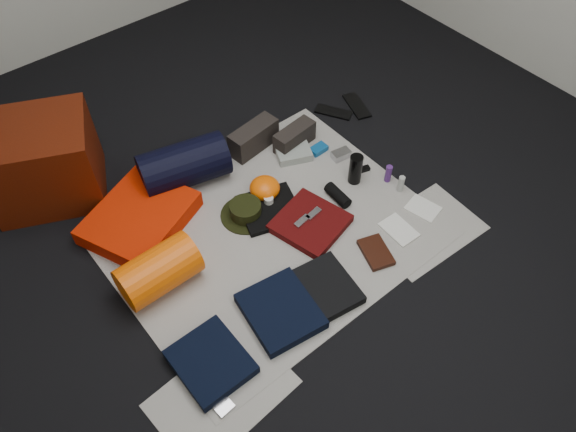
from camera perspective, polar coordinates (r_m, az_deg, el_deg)
floor at (r=2.97m, az=-1.77°, el=-1.92°), size 4.50×4.50×0.02m
newspaper_mat at (r=2.96m, az=-1.78°, el=-1.77°), size 1.60×1.30×0.01m
newspaper_sheet_front_left at (r=2.54m, az=-6.72°, el=-17.47°), size 0.61×0.44×0.00m
newspaper_sheet_front_right at (r=3.07m, az=13.73°, el=-1.34°), size 0.60×0.43×0.00m
red_cabinet at (r=3.26m, az=-23.68°, el=5.06°), size 0.70×0.65×0.46m
sleeping_pad at (r=3.06m, az=-14.83°, el=-0.18°), size 0.67×0.62×0.10m
stuff_sack at (r=2.75m, az=-13.00°, el=-5.43°), size 0.38×0.23×0.22m
sack_strap_left at (r=2.74m, az=-14.76°, el=-6.54°), size 0.02×0.22×0.22m
sack_strap_right at (r=2.78m, az=-11.24°, el=-4.42°), size 0.02×0.22×0.22m
navy_duffel at (r=3.17m, az=-10.51°, el=5.13°), size 0.53×0.36×0.25m
boonie_brim at (r=3.04m, az=-4.28°, el=0.15°), size 0.29×0.29×0.01m
boonie_crown at (r=3.01m, az=-4.33°, el=0.65°), size 0.17×0.17×0.08m
hiking_boot_left at (r=3.35m, az=-3.51°, el=7.95°), size 0.32×0.16×0.16m
hiking_boot_right at (r=3.36m, az=0.67°, el=8.01°), size 0.28×0.13×0.13m
flip_flop_left at (r=3.65m, az=4.65°, el=10.48°), size 0.19×0.24×0.01m
flip_flop_right at (r=3.71m, az=7.00°, el=11.06°), size 0.17×0.27×0.01m
trousers_navy_a at (r=2.57m, az=-7.85°, el=-14.44°), size 0.29×0.34×0.05m
trousers_navy_b at (r=2.67m, az=-0.76°, el=-9.63°), size 0.36×0.40×0.06m
trousers_charcoal at (r=2.74m, az=3.70°, el=-7.34°), size 0.32×0.35×0.05m
black_tshirt at (r=3.05m, az=-1.91°, el=0.74°), size 0.38×0.37×0.03m
red_shirt at (r=2.97m, az=2.27°, el=-0.72°), size 0.41×0.41×0.04m
orange_stuff_sack at (r=3.09m, az=-2.38°, el=2.86°), size 0.20×0.20×0.11m
first_aid_pouch at (r=3.33m, az=0.57°, el=6.43°), size 0.24×0.22×0.05m
water_bottle at (r=3.16m, az=6.87°, el=4.75°), size 0.09×0.09×0.19m
speaker at (r=3.10m, az=5.08°, el=2.12°), size 0.07×0.17×0.06m
compact_camera at (r=3.34m, az=5.41°, el=6.25°), size 0.12×0.08×0.04m
cyan_case at (r=3.37m, az=3.12°, el=6.80°), size 0.11×0.07×0.03m
toiletry_purple at (r=3.22m, az=10.16°, el=4.27°), size 0.04×0.04×0.11m
toiletry_clear at (r=3.18m, az=11.40°, el=3.22°), size 0.05×0.05×0.10m
paperback_book at (r=2.90m, az=8.92°, el=-3.66°), size 0.18×0.23×0.03m
map_booklet at (r=3.02m, az=11.20°, el=-1.38°), size 0.14×0.20×0.01m
map_printout at (r=3.15m, az=13.56°, el=0.79°), size 0.17×0.20×0.01m
sunglasses at (r=3.28m, az=7.57°, el=4.71°), size 0.09×0.06×0.02m
key_cluster at (r=2.51m, az=-6.63°, el=-18.60°), size 0.08×0.08×0.01m
tape_roll at (r=3.04m, az=-1.98°, el=1.65°), size 0.05×0.05×0.04m
energy_bar_a at (r=2.94m, az=1.44°, el=-0.52°), size 0.10×0.05×0.01m
energy_bar_b at (r=2.98m, az=2.61°, el=0.24°), size 0.10×0.05×0.01m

